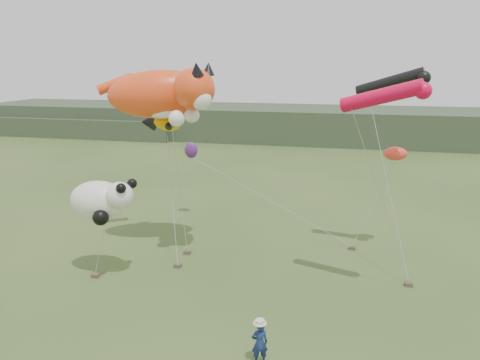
% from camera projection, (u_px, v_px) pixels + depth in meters
% --- Properties ---
extents(ground, '(120.00, 120.00, 0.00)m').
position_uv_depth(ground, '(222.00, 325.00, 17.56)').
color(ground, '#385123').
rests_on(ground, ground).
extents(headland, '(90.00, 13.00, 4.00)m').
position_uv_depth(headland, '(290.00, 124.00, 59.98)').
color(headland, '#2D3D28').
rests_on(headland, ground).
extents(festival_attendant, '(0.64, 0.54, 1.50)m').
position_uv_depth(festival_attendant, '(260.00, 343.00, 15.17)').
color(festival_attendant, navy).
rests_on(festival_attendant, ground).
extents(sandbag_anchors, '(14.28, 6.35, 0.17)m').
position_uv_depth(sandbag_anchors, '(244.00, 264.00, 22.70)').
color(sandbag_anchors, brown).
rests_on(sandbag_anchors, ground).
extents(cat_kite, '(6.98, 3.98, 2.97)m').
position_uv_depth(cat_kite, '(167.00, 94.00, 22.88)').
color(cat_kite, '#F84819').
rests_on(cat_kite, ground).
extents(fish_kite, '(2.43, 1.61, 1.28)m').
position_uv_depth(fish_kite, '(160.00, 122.00, 24.83)').
color(fish_kite, '#F3AE00').
rests_on(fish_kite, ground).
extents(tube_kites, '(4.00, 6.20, 1.80)m').
position_uv_depth(tube_kites, '(393.00, 88.00, 19.92)').
color(tube_kites, black).
rests_on(tube_kites, ground).
extents(panda_kite, '(3.20, 2.07, 1.99)m').
position_uv_depth(panda_kite, '(102.00, 200.00, 21.06)').
color(panda_kite, white).
rests_on(panda_kite, ground).
extents(misc_kites, '(12.86, 3.10, 1.61)m').
position_uv_depth(misc_kites, '(293.00, 152.00, 26.17)').
color(misc_kites, '#F33F2B').
rests_on(misc_kites, ground).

